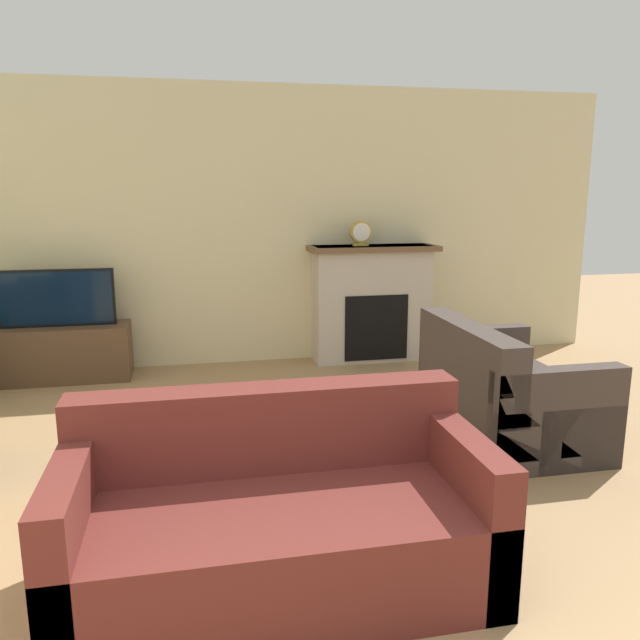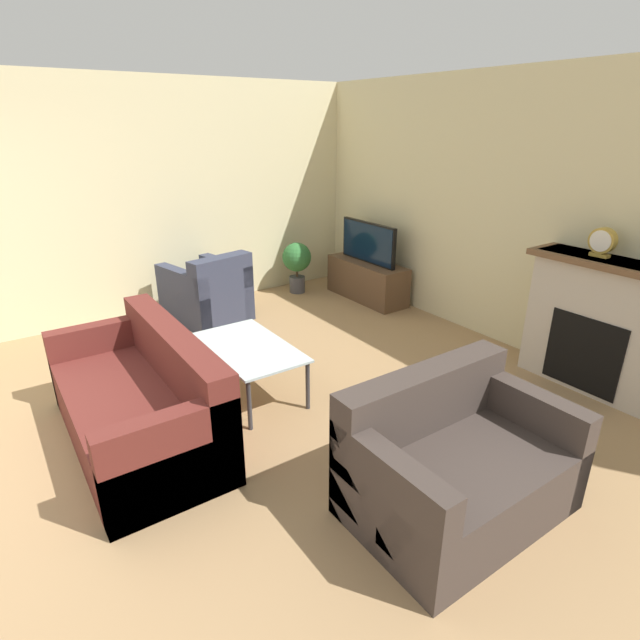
{
  "view_description": "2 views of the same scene",
  "coord_description": "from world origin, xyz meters",
  "px_view_note": "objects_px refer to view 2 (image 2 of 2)",
  "views": [
    {
      "loc": [
        -0.23,
        -1.24,
        1.72
      ],
      "look_at": [
        0.58,
        2.64,
        0.88
      ],
      "focal_mm": 35.0,
      "sensor_mm": 36.0,
      "label": 1
    },
    {
      "loc": [
        3.44,
        0.52,
        2.22
      ],
      "look_at": [
        0.29,
        2.69,
        0.69
      ],
      "focal_mm": 28.0,
      "sensor_mm": 36.0,
      "label": 2
    }
  ],
  "objects_px": {
    "couch_loveseat": "(454,466)",
    "couch_sectional": "(142,404)",
    "tv": "(368,242)",
    "mantel_clock": "(602,242)",
    "coffee_table": "(249,350)",
    "armchair_by_window": "(208,295)",
    "potted_plant": "(297,261)"
  },
  "relations": [
    {
      "from": "couch_sectional",
      "to": "coffee_table",
      "type": "relative_size",
      "value": 1.68
    },
    {
      "from": "couch_sectional",
      "to": "coffee_table",
      "type": "height_order",
      "value": "couch_sectional"
    },
    {
      "from": "couch_loveseat",
      "to": "armchair_by_window",
      "type": "xyz_separation_m",
      "value": [
        -3.78,
        0.02,
        0.0
      ]
    },
    {
      "from": "armchair_by_window",
      "to": "mantel_clock",
      "type": "height_order",
      "value": "mantel_clock"
    },
    {
      "from": "tv",
      "to": "armchair_by_window",
      "type": "relative_size",
      "value": 0.97
    },
    {
      "from": "mantel_clock",
      "to": "tv",
      "type": "bearing_deg",
      "value": -177.64
    },
    {
      "from": "couch_sectional",
      "to": "couch_loveseat",
      "type": "xyz_separation_m",
      "value": [
        1.79,
        1.34,
        0.0
      ]
    },
    {
      "from": "couch_sectional",
      "to": "couch_loveseat",
      "type": "height_order",
      "value": "same"
    },
    {
      "from": "couch_loveseat",
      "to": "potted_plant",
      "type": "distance_m",
      "value": 4.29
    },
    {
      "from": "coffee_table",
      "to": "mantel_clock",
      "type": "bearing_deg",
      "value": 59.7
    },
    {
      "from": "couch_sectional",
      "to": "armchair_by_window",
      "type": "height_order",
      "value": "same"
    },
    {
      "from": "coffee_table",
      "to": "mantel_clock",
      "type": "relative_size",
      "value": 4.42
    },
    {
      "from": "couch_loveseat",
      "to": "couch_sectional",
      "type": "bearing_deg",
      "value": 126.86
    },
    {
      "from": "couch_loveseat",
      "to": "coffee_table",
      "type": "height_order",
      "value": "couch_loveseat"
    },
    {
      "from": "armchair_by_window",
      "to": "coffee_table",
      "type": "xyz_separation_m",
      "value": [
        1.85,
        -0.39,
        0.11
      ]
    },
    {
      "from": "couch_sectional",
      "to": "armchair_by_window",
      "type": "distance_m",
      "value": 2.41
    },
    {
      "from": "couch_sectional",
      "to": "coffee_table",
      "type": "distance_m",
      "value": 0.98
    },
    {
      "from": "coffee_table",
      "to": "mantel_clock",
      "type": "height_order",
      "value": "mantel_clock"
    },
    {
      "from": "tv",
      "to": "mantel_clock",
      "type": "relative_size",
      "value": 4.07
    },
    {
      "from": "potted_plant",
      "to": "coffee_table",
      "type": "bearing_deg",
      "value": -40.49
    },
    {
      "from": "tv",
      "to": "couch_loveseat",
      "type": "relative_size",
      "value": 0.76
    },
    {
      "from": "couch_loveseat",
      "to": "potted_plant",
      "type": "xyz_separation_m",
      "value": [
        -4.05,
        1.42,
        0.15
      ]
    },
    {
      "from": "couch_loveseat",
      "to": "coffee_table",
      "type": "distance_m",
      "value": 1.97
    },
    {
      "from": "tv",
      "to": "potted_plant",
      "type": "distance_m",
      "value": 1.03
    },
    {
      "from": "coffee_table",
      "to": "potted_plant",
      "type": "xyz_separation_m",
      "value": [
        -2.11,
        1.8,
        0.03
      ]
    },
    {
      "from": "tv",
      "to": "mantel_clock",
      "type": "xyz_separation_m",
      "value": [
        2.84,
        0.12,
        0.53
      ]
    },
    {
      "from": "tv",
      "to": "mantel_clock",
      "type": "height_order",
      "value": "mantel_clock"
    },
    {
      "from": "potted_plant",
      "to": "armchair_by_window",
      "type": "bearing_deg",
      "value": -79.47
    },
    {
      "from": "tv",
      "to": "potted_plant",
      "type": "height_order",
      "value": "tv"
    },
    {
      "from": "couch_sectional",
      "to": "couch_loveseat",
      "type": "distance_m",
      "value": 2.23
    },
    {
      "from": "couch_sectional",
      "to": "mantel_clock",
      "type": "distance_m",
      "value": 3.87
    },
    {
      "from": "armchair_by_window",
      "to": "potted_plant",
      "type": "height_order",
      "value": "armchair_by_window"
    }
  ]
}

